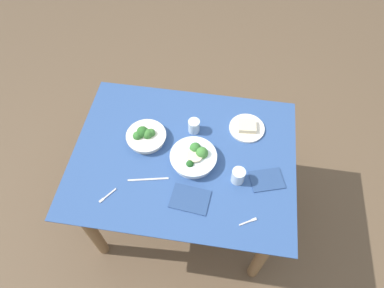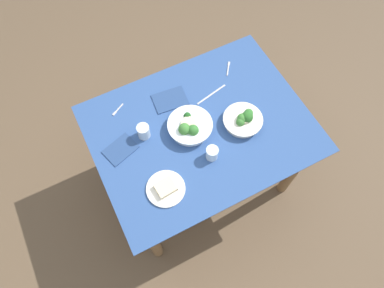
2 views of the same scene
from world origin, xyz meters
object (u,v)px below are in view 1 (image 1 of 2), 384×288
(broccoli_bowl_near, at_px, (194,157))
(fork_by_near_bowl, at_px, (107,196))
(table_knife_left, at_px, (148,179))
(bread_side_plate, at_px, (247,127))
(water_glass_side, at_px, (238,176))
(napkin_folded_upper, at_px, (190,199))
(fork_by_far_bowl, at_px, (249,221))
(water_glass_center, at_px, (194,126))
(napkin_folded_lower, at_px, (267,180))
(broccoli_bowl_far, at_px, (146,136))

(broccoli_bowl_near, xyz_separation_m, fork_by_near_bowl, (-0.41, -0.28, -0.03))
(table_knife_left, bearing_deg, bread_side_plate, 27.68)
(bread_side_plate, distance_m, water_glass_side, 0.35)
(broccoli_bowl_near, bearing_deg, fork_by_near_bowl, -145.81)
(table_knife_left, height_order, napkin_folded_upper, napkin_folded_upper)
(fork_by_far_bowl, bearing_deg, water_glass_side, 79.02)
(water_glass_side, distance_m, table_knife_left, 0.48)
(bread_side_plate, height_order, table_knife_left, bread_side_plate)
(fork_by_far_bowl, relative_size, table_knife_left, 0.40)
(water_glass_center, bearing_deg, napkin_folded_lower, -31.72)
(bread_side_plate, distance_m, table_knife_left, 0.65)
(water_glass_side, xyz_separation_m, fork_by_near_bowl, (-0.66, -0.20, -0.04))
(bread_side_plate, bearing_deg, broccoli_bowl_far, -163.95)
(broccoli_bowl_far, relative_size, table_knife_left, 1.05)
(water_glass_center, height_order, fork_by_far_bowl, water_glass_center)
(napkin_folded_upper, xyz_separation_m, napkin_folded_lower, (0.39, 0.17, 0.00))
(napkin_folded_upper, bearing_deg, water_glass_side, 32.68)
(broccoli_bowl_far, distance_m, table_knife_left, 0.26)
(bread_side_plate, distance_m, fork_by_far_bowl, 0.57)
(table_knife_left, distance_m, napkin_folded_upper, 0.25)
(bread_side_plate, height_order, fork_by_near_bowl, bread_side_plate)
(broccoli_bowl_near, bearing_deg, bread_side_plate, 43.66)
(broccoli_bowl_near, relative_size, table_knife_left, 1.18)
(bread_side_plate, bearing_deg, napkin_folded_lower, -68.68)
(water_glass_side, relative_size, napkin_folded_lower, 0.51)
(water_glass_side, relative_size, fork_by_near_bowl, 0.94)
(water_glass_side, distance_m, fork_by_near_bowl, 0.69)
(bread_side_plate, bearing_deg, fork_by_far_bowl, -85.36)
(water_glass_side, bearing_deg, water_glass_center, 133.71)
(broccoli_bowl_far, bearing_deg, fork_by_far_bowl, -33.66)
(broccoli_bowl_far, distance_m, napkin_folded_upper, 0.45)
(broccoli_bowl_far, xyz_separation_m, water_glass_center, (0.26, 0.11, 0.01))
(bread_side_plate, relative_size, water_glass_center, 2.51)
(broccoli_bowl_near, xyz_separation_m, water_glass_center, (-0.03, 0.20, 0.01))
(napkin_folded_lower, bearing_deg, water_glass_center, 148.28)
(bread_side_plate, xyz_separation_m, napkin_folded_upper, (-0.26, -0.49, -0.01))
(table_knife_left, xyz_separation_m, napkin_folded_lower, (0.62, 0.09, 0.00))
(broccoli_bowl_far, relative_size, bread_side_plate, 1.10)
(water_glass_center, bearing_deg, table_knife_left, -118.28)
(bread_side_plate, xyz_separation_m, water_glass_center, (-0.31, -0.06, 0.03))
(broccoli_bowl_near, relative_size, water_glass_side, 2.90)
(fork_by_far_bowl, bearing_deg, broccoli_bowl_near, 106.48)
(broccoli_bowl_far, height_order, fork_by_near_bowl, broccoli_bowl_far)
(broccoli_bowl_near, bearing_deg, water_glass_side, -19.14)
(bread_side_plate, height_order, water_glass_side, water_glass_side)
(broccoli_bowl_far, distance_m, water_glass_center, 0.28)
(broccoli_bowl_far, height_order, water_glass_center, broccoli_bowl_far)
(water_glass_center, xyz_separation_m, napkin_folded_lower, (0.43, -0.27, -0.04))
(broccoli_bowl_near, xyz_separation_m, fork_by_far_bowl, (0.32, -0.31, -0.03))
(broccoli_bowl_far, xyz_separation_m, napkin_folded_lower, (0.69, -0.16, -0.03))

